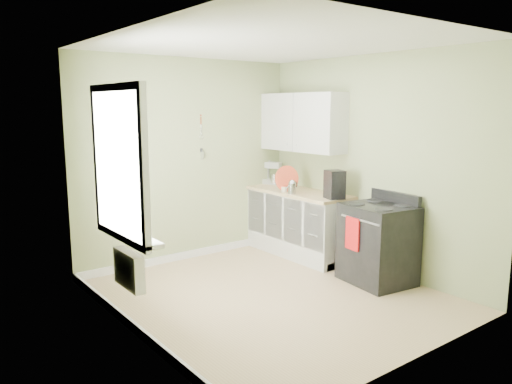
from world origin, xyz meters
TOP-DOWN VIEW (x-y plane):
  - floor at (0.00, 0.00)m, footprint 3.20×3.60m
  - ceiling at (0.00, 0.00)m, footprint 3.20×3.60m
  - wall_back at (0.00, 1.81)m, footprint 3.20×0.02m
  - wall_left at (-1.61, 0.00)m, footprint 0.02×3.60m
  - wall_right at (1.61, 0.00)m, footprint 0.02×3.60m
  - base_cabinets at (1.30, 1.00)m, footprint 0.60×1.60m
  - countertop at (1.29, 1.00)m, footprint 0.64×1.60m
  - upper_cabinets at (1.43, 1.10)m, footprint 0.35×1.40m
  - window at (-1.58, 0.30)m, footprint 0.06×1.14m
  - window_sill at (-1.51, 0.30)m, footprint 0.18×1.14m
  - radiator at (-1.54, 0.25)m, footprint 0.12×0.50m
  - wall_utensils at (0.20, 1.78)m, footprint 0.02×0.14m
  - stove at (1.28, -0.40)m, footprint 0.77×0.84m
  - stand_mixer at (1.41, 1.74)m, footprint 0.29×0.34m
  - kettle at (1.06, 0.88)m, footprint 0.19×0.11m
  - coffee_maker at (1.26, 0.30)m, footprint 0.27×0.28m
  - red_tray at (1.13, 1.07)m, footprint 0.36×0.14m
  - jar at (1.06, 1.06)m, footprint 0.08×0.08m
  - plant_a at (-1.50, 0.08)m, footprint 0.17×0.20m
  - plant_b at (-1.50, 0.27)m, footprint 0.22×0.23m
  - plant_c at (-1.50, 0.47)m, footprint 0.23×0.23m

SIDE VIEW (x-z plane):
  - floor at x=0.00m, z-range -0.02..0.00m
  - base_cabinets at x=1.30m, z-range 0.00..0.87m
  - stove at x=1.28m, z-range -0.05..1.00m
  - radiator at x=-1.54m, z-range 0.38..0.73m
  - window_sill at x=-1.51m, z-range 0.86..0.90m
  - countertop at x=1.29m, z-range 0.87..0.91m
  - jar at x=1.06m, z-range 0.91..1.00m
  - kettle at x=1.06m, z-range 0.91..1.10m
  - plant_c at x=-1.50m, z-range 0.90..1.20m
  - plant_a at x=-1.50m, z-range 0.90..1.21m
  - plant_b at x=-1.50m, z-range 0.90..1.23m
  - stand_mixer at x=1.41m, z-range 0.88..1.25m
  - coffee_maker at x=1.26m, z-range 0.90..1.26m
  - red_tray at x=1.13m, z-range 0.91..1.27m
  - wall_back at x=0.00m, z-range 0.00..2.70m
  - wall_left at x=-1.61m, z-range 0.00..2.70m
  - wall_right at x=1.61m, z-range 0.00..2.70m
  - window at x=-1.58m, z-range 0.83..2.27m
  - wall_utensils at x=0.20m, z-range 1.27..1.85m
  - upper_cabinets at x=1.43m, z-range 1.45..2.25m
  - ceiling at x=0.00m, z-range 2.70..2.72m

